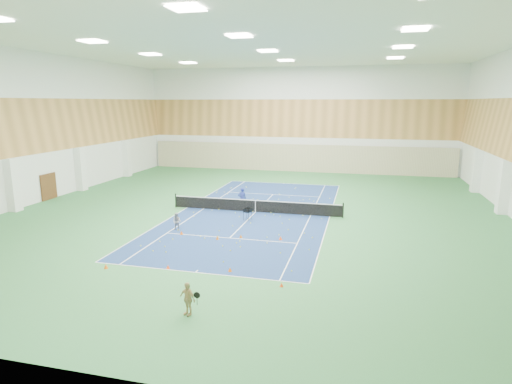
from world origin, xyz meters
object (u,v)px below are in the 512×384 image
coach (242,199)px  child_apron (188,299)px  tennis_net (255,205)px  child_court (177,222)px  ball_cart (248,214)px

coach → child_apron: 16.63m
tennis_net → child_apron: child_apron is taller
tennis_net → child_court: child_court is taller
coach → ball_cart: coach is taller
child_apron → ball_cart: size_ratio=1.58×
coach → child_apron: (2.48, -16.44, -0.18)m
coach → child_apron: size_ratio=1.28×
child_court → child_apron: size_ratio=0.86×
child_court → coach: bearing=67.2°
tennis_net → child_apron: bearing=-85.4°
child_court → child_apron: child_apron is taller
child_court → child_apron: (5.03, -10.18, 0.09)m
tennis_net → coach: coach is taller
coach → ball_cart: 3.06m
ball_cart → coach: bearing=131.5°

